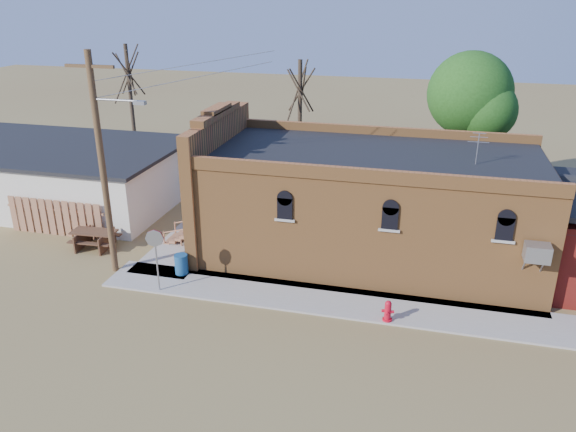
% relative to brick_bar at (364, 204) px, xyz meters
% --- Properties ---
extents(ground, '(120.00, 120.00, 0.00)m').
position_rel_brick_bar_xyz_m(ground, '(-1.64, -5.49, -2.34)').
color(ground, olive).
rests_on(ground, ground).
extents(sidewalk_south, '(19.00, 2.20, 0.08)m').
position_rel_brick_bar_xyz_m(sidewalk_south, '(-0.14, -4.59, -2.30)').
color(sidewalk_south, '#9E9991').
rests_on(sidewalk_south, ground).
extents(sidewalk_west, '(2.60, 10.00, 0.08)m').
position_rel_brick_bar_xyz_m(sidewalk_west, '(-7.94, 0.51, -2.30)').
color(sidewalk_west, '#9E9991').
rests_on(sidewalk_west, ground).
extents(brick_bar, '(16.40, 7.97, 6.30)m').
position_rel_brick_bar_xyz_m(brick_bar, '(0.00, 0.00, 0.00)').
color(brick_bar, '#B16F36').
rests_on(brick_bar, ground).
extents(storage_building, '(20.40, 8.40, 3.17)m').
position_rel_brick_bar_xyz_m(storage_building, '(-20.64, 2.51, -0.74)').
color(storage_building, beige).
rests_on(storage_building, ground).
extents(wood_fence, '(5.20, 0.10, 1.80)m').
position_rel_brick_bar_xyz_m(wood_fence, '(-14.44, -1.69, -1.44)').
color(wood_fence, '#956343').
rests_on(wood_fence, ground).
extents(utility_pole, '(3.12, 0.26, 9.00)m').
position_rel_brick_bar_xyz_m(utility_pole, '(-9.79, -4.29, 2.43)').
color(utility_pole, '#482B1C').
rests_on(utility_pole, ground).
extents(tree_bare_near, '(2.80, 2.80, 7.65)m').
position_rel_brick_bar_xyz_m(tree_bare_near, '(-4.64, 7.51, 3.62)').
color(tree_bare_near, '#463228').
rests_on(tree_bare_near, ground).
extents(tree_bare_far, '(2.80, 2.80, 8.16)m').
position_rel_brick_bar_xyz_m(tree_bare_far, '(-15.64, 8.51, 4.02)').
color(tree_bare_far, '#463228').
rests_on(tree_bare_far, ground).
extents(tree_leafy, '(4.40, 4.40, 8.15)m').
position_rel_brick_bar_xyz_m(tree_leafy, '(4.36, 8.01, 3.59)').
color(tree_leafy, '#463228').
rests_on(tree_leafy, ground).
extents(fire_hydrant, '(0.46, 0.45, 0.79)m').
position_rel_brick_bar_xyz_m(fire_hydrant, '(1.63, -5.50, -1.87)').
color(fire_hydrant, red).
rests_on(fire_hydrant, sidewalk_south).
extents(stop_sign, '(0.68, 0.26, 2.56)m').
position_rel_brick_bar_xyz_m(stop_sign, '(-7.22, -5.49, -0.29)').
color(stop_sign, '#95959A').
rests_on(stop_sign, sidewalk_south).
extents(trash_barrel, '(0.60, 0.60, 0.84)m').
position_rel_brick_bar_xyz_m(trash_barrel, '(-6.94, -3.99, -1.84)').
color(trash_barrel, navy).
rests_on(trash_barrel, sidewalk_west).
extents(picnic_table, '(2.10, 1.65, 0.84)m').
position_rel_brick_bar_xyz_m(picnic_table, '(-11.88, -2.53, -1.79)').
color(picnic_table, '#4F311F').
rests_on(picnic_table, ground).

